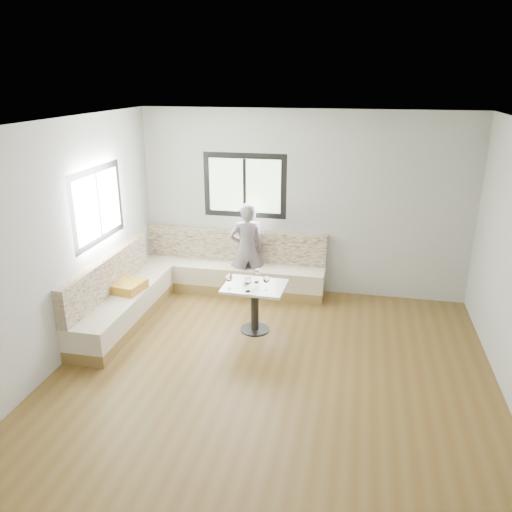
{
  "coord_description": "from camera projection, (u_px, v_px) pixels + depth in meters",
  "views": [
    {
      "loc": [
        0.84,
        -4.86,
        3.23
      ],
      "look_at": [
        -0.43,
        1.11,
        1.03
      ],
      "focal_mm": 35.0,
      "sensor_mm": 36.0,
      "label": 1
    }
  ],
  "objects": [
    {
      "name": "table",
      "position": [
        255.0,
        297.0,
        6.57
      ],
      "size": [
        0.82,
        0.65,
        0.66
      ],
      "rotation": [
        0.0,
        0.0,
        -0.04
      ],
      "color": "black",
      "rests_on": "ground"
    },
    {
      "name": "person",
      "position": [
        247.0,
        249.0,
        7.65
      ],
      "size": [
        0.62,
        0.51,
        1.46
      ],
      "primitive_type": "imported",
      "rotation": [
        0.0,
        0.0,
        3.5
      ],
      "color": "slate",
      "rests_on": "ground"
    },
    {
      "name": "banquette",
      "position": [
        187.0,
        283.0,
        7.43
      ],
      "size": [
        2.9,
        2.8,
        0.95
      ],
      "color": "olive",
      "rests_on": "ground"
    },
    {
      "name": "wine_glass_a",
      "position": [
        229.0,
        278.0,
        6.38
      ],
      "size": [
        0.09,
        0.09,
        0.2
      ],
      "color": "white",
      "rests_on": "table"
    },
    {
      "name": "olive_ramekin",
      "position": [
        245.0,
        283.0,
        6.55
      ],
      "size": [
        0.09,
        0.09,
        0.03
      ],
      "color": "white",
      "rests_on": "table"
    },
    {
      "name": "room",
      "position": [
        268.0,
        256.0,
        5.34
      ],
      "size": [
        5.01,
        5.01,
        2.81
      ],
      "color": "brown",
      "rests_on": "ground"
    },
    {
      "name": "wine_glass_c",
      "position": [
        266.0,
        279.0,
        6.33
      ],
      "size": [
        0.09,
        0.09,
        0.2
      ],
      "color": "white",
      "rests_on": "table"
    },
    {
      "name": "wine_glass_d",
      "position": [
        257.0,
        272.0,
        6.56
      ],
      "size": [
        0.09,
        0.09,
        0.2
      ],
      "color": "white",
      "rests_on": "table"
    },
    {
      "name": "wine_glass_b",
      "position": [
        248.0,
        281.0,
        6.28
      ],
      "size": [
        0.09,
        0.09,
        0.2
      ],
      "color": "white",
      "rests_on": "table"
    }
  ]
}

